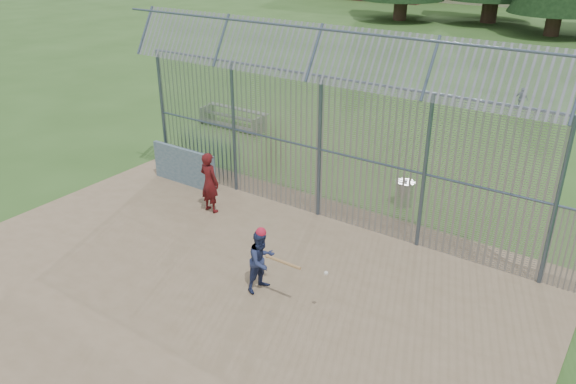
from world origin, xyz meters
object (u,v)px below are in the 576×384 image
Objects in this scene: trash_can at (404,193)px; batter at (262,261)px; dugout_wall at (184,166)px; onlooker at (209,182)px; bleacher at (233,118)px.

batter is at bearing -98.38° from trash_can.
dugout_wall is 2.17m from onlooker.
trash_can is at bearing 2.83° from batter.
batter is 0.82× the size of onlooker.
batter is (5.49, -3.22, 0.13)m from dugout_wall.
bleacher is (-2.39, 5.25, -0.21)m from dugout_wall.
batter is 1.78× the size of trash_can.
dugout_wall reaches higher than bleacher.
batter reaches higher than trash_can.
dugout_wall is 5.77m from bleacher.
bleacher is (-4.32, 6.20, -0.50)m from onlooker.
bleacher is at bearing -50.03° from onlooker.
dugout_wall is at bearing -157.84° from trash_can.
batter is 11.57m from bleacher.
batter reaches higher than bleacher.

